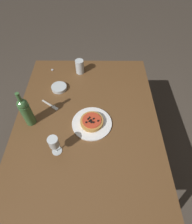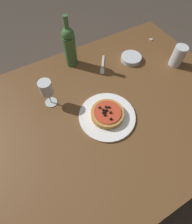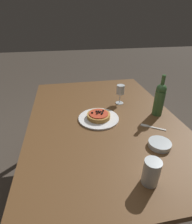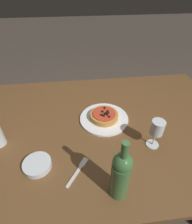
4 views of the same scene
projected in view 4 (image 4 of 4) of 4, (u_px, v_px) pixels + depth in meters
The scene contains 8 objects.
ground_plane at pixel (105, 186), 1.53m from camera, with size 14.00×14.00×0.00m, color #4C4238.
dining_table at pixel (108, 132), 1.10m from camera, with size 1.57×1.08×0.76m.
dinner_plate at pixel (104, 119), 1.07m from camera, with size 0.30×0.30×0.01m.
pizza at pixel (104, 116), 1.06m from camera, with size 0.17×0.17×0.05m.
wine_glass at pixel (157, 129), 0.85m from camera, with size 0.07×0.07×0.17m.
wine_bottle at pixel (121, 175), 0.64m from camera, with size 0.07×0.07×0.31m.
side_bowl at pixel (37, 165), 0.81m from camera, with size 0.13×0.13×0.03m.
fork at pixel (79, 170), 0.80m from camera, with size 0.11×0.15×0.00m.
Camera 4 is at (-0.17, -0.75, 1.48)m, focal length 28.00 mm.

